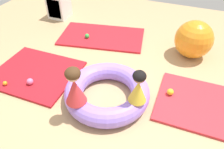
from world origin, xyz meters
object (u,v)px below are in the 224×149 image
at_px(play_ball_green, 87,36).
at_px(play_ball_pink, 30,81).
at_px(exercise_ball_large, 194,39).
at_px(child_in_yellow, 138,87).
at_px(inflatable_cushion, 107,92).
at_px(storage_cube, 58,6).
at_px(child_in_red, 74,86).
at_px(play_ball_yellow, 170,92).
at_px(play_ball_orange, 5,83).

xyz_separation_m(play_ball_green, play_ball_pink, (-0.19, -1.61, 0.01)).
bearing_deg(exercise_ball_large, child_in_yellow, -107.16).
relative_size(inflatable_cushion, storage_cube, 2.22).
height_order(child_in_red, play_ball_yellow, child_in_red).
distance_m(child_in_red, play_ball_pink, 1.10).
distance_m(play_ball_green, play_ball_yellow, 2.16).
bearing_deg(storage_cube, play_ball_pink, -68.24).
distance_m(child_in_red, play_ball_green, 2.05).
height_order(inflatable_cushion, play_ball_green, inflatable_cushion).
bearing_deg(inflatable_cushion, play_ball_orange, -167.40).
xyz_separation_m(child_in_yellow, exercise_ball_large, (0.54, 1.74, -0.16)).
distance_m(play_ball_green, exercise_ball_large, 2.08).
xyz_separation_m(play_ball_yellow, storage_cube, (-3.01, 1.74, 0.19)).
bearing_deg(child_in_yellow, play_ball_green, -26.52).
height_order(child_in_red, play_ball_green, child_in_red).
bearing_deg(inflatable_cushion, child_in_red, -120.89).
relative_size(inflatable_cushion, play_ball_orange, 17.77).
bearing_deg(child_in_yellow, inflatable_cushion, 5.83).
height_order(inflatable_cushion, play_ball_pink, inflatable_cushion).
height_order(play_ball_pink, storage_cube, storage_cube).
height_order(child_in_red, play_ball_orange, child_in_red).
distance_m(child_in_yellow, play_ball_orange, 2.12).
height_order(play_ball_orange, play_ball_green, play_ball_green).
bearing_deg(play_ball_yellow, exercise_ball_large, 82.74).
height_order(child_in_yellow, play_ball_pink, child_in_yellow).
height_order(play_ball_orange, play_ball_yellow, play_ball_yellow).
distance_m(inflatable_cushion, storage_cube, 3.04).
bearing_deg(play_ball_yellow, inflatable_cushion, -155.20).
bearing_deg(exercise_ball_large, play_ball_orange, -142.62).
height_order(inflatable_cushion, exercise_ball_large, exercise_ball_large).
xyz_separation_m(inflatable_cushion, play_ball_green, (-1.04, 1.42, -0.05)).
relative_size(play_ball_orange, play_ball_pink, 0.68).
height_order(play_ball_pink, exercise_ball_large, exercise_ball_large).
height_order(play_ball_yellow, storage_cube, storage_cube).
bearing_deg(child_in_yellow, storage_cube, -21.82).
height_order(play_ball_orange, play_ball_pink, play_ball_pink).
bearing_deg(child_in_red, play_ball_pink, 25.09).
relative_size(child_in_red, exercise_ball_large, 0.79).
distance_m(inflatable_cushion, child_in_red, 0.63).
bearing_deg(child_in_yellow, play_ball_yellow, -108.40).
relative_size(play_ball_green, play_ball_yellow, 0.93).
bearing_deg(play_ball_pink, play_ball_green, 83.37).
distance_m(child_in_red, exercise_ball_large, 2.41).
bearing_deg(storage_cube, play_ball_orange, -76.97).
relative_size(play_ball_pink, exercise_ball_large, 0.15).
height_order(child_in_yellow, storage_cube, child_in_yellow).
xyz_separation_m(child_in_red, play_ball_yellow, (1.11, 0.81, -0.44)).
bearing_deg(exercise_ball_large, play_ball_green, -174.13).
relative_size(child_in_red, play_ball_yellow, 5.45).
bearing_deg(play_ball_orange, play_ball_pink, 25.08).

